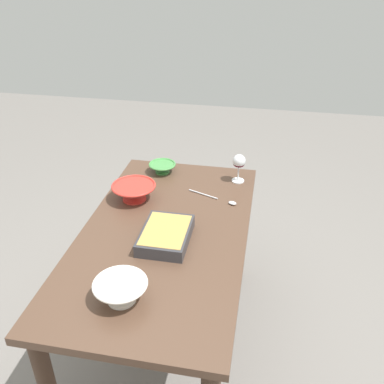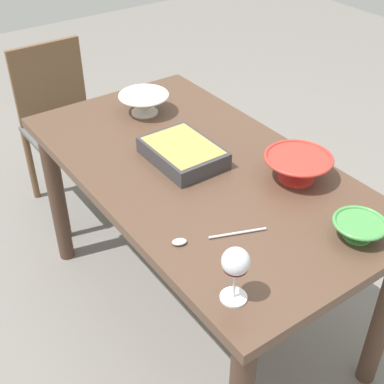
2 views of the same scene
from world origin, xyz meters
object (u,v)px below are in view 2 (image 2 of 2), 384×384
mixing_bowl (359,228)px  serving_bowl (298,166)px  casserole_dish (183,152)px  serving_spoon (202,238)px  dining_table (199,192)px  chair (64,124)px  small_bowl (144,102)px  wine_glass (236,265)px

mixing_bowl → serving_bowl: serving_bowl is taller
casserole_dish → mixing_bowl: 0.68m
serving_bowl → serving_spoon: (0.07, -0.46, -0.04)m
dining_table → casserole_dish: (-0.07, -0.03, 0.15)m
casserole_dish → serving_spoon: 0.45m
chair → mixing_bowl: 1.71m
dining_table → chair: bearing=-175.8°
chair → mixing_bowl: bearing=8.0°
chair → serving_spoon: (1.41, -0.15, 0.29)m
small_bowl → serving_bowl: (0.72, 0.18, 0.00)m
wine_glass → small_bowl: size_ratio=0.79×
chair → serving_spoon: chair is taller
wine_glass → serving_spoon: (-0.23, 0.07, -0.11)m
chair → wine_glass: 1.70m
serving_spoon → mixing_bowl: bearing=56.5°
wine_glass → serving_bowl: bearing=120.2°
chair → wine_glass: (1.64, -0.22, 0.40)m
wine_glass → serving_spoon: bearing=163.7°
wine_glass → casserole_dish: (-0.63, 0.27, -0.08)m
dining_table → casserole_dish: 0.16m
dining_table → serving_spoon: bearing=-34.9°
serving_bowl → serving_spoon: size_ratio=0.85×
dining_table → serving_spoon: size_ratio=5.17×
wine_glass → serving_bowl: (-0.31, 0.52, -0.07)m
serving_spoon → wine_glass: bearing=-16.3°
small_bowl → serving_bowl: size_ratio=0.89×
wine_glass → mixing_bowl: size_ratio=1.04×
wine_glass → serving_spoon: wine_glass is taller
wine_glass → casserole_dish: wine_glass is taller
chair → small_bowl: bearing=11.9°
wine_glass → dining_table: bearing=152.1°
dining_table → small_bowl: size_ratio=6.81×
small_bowl → wine_glass: bearing=-18.8°
dining_table → serving_spoon: 0.42m
small_bowl → serving_spoon: 0.84m
dining_table → serving_bowl: serving_bowl is taller
mixing_bowl → serving_spoon: size_ratio=0.58×
wine_glass → mixing_bowl: 0.46m
casserole_dish → serving_bowl: size_ratio=1.25×
dining_table → chair: chair is taller
chair → serving_bowl: chair is taller
casserole_dish → serving_bowl: serving_bowl is taller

